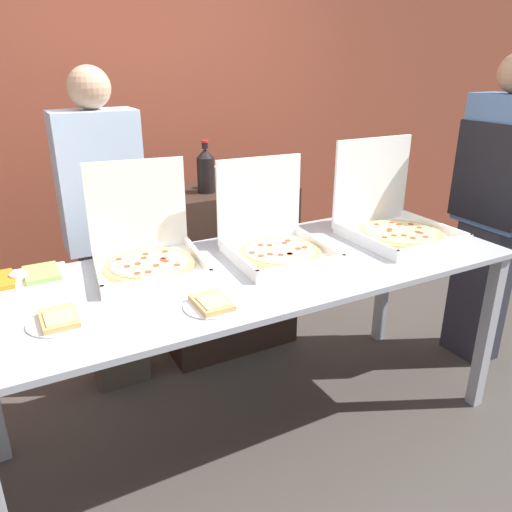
{
  "coord_description": "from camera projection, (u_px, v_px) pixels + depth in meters",
  "views": [
    {
      "loc": [
        -0.95,
        -1.77,
        1.72
      ],
      "look_at": [
        0.0,
        0.0,
        0.93
      ],
      "focal_mm": 35.0,
      "sensor_mm": 36.0,
      "label": 1
    }
  ],
  "objects": [
    {
      "name": "pizza_box_near_right",
      "position": [
        274.0,
        239.0,
        2.28
      ],
      "size": [
        0.45,
        0.47,
        0.42
      ],
      "rotation": [
        0.0,
        0.0,
        -0.07
      ],
      "color": "white",
      "rests_on": "buffet_table"
    },
    {
      "name": "buffet_table",
      "position": [
        256.0,
        287.0,
        2.21
      ],
      "size": [
        2.34,
        0.86,
        0.88
      ],
      "color": "#A8AAB2",
      "rests_on": "ground_plane"
    },
    {
      "name": "person_guest_cap",
      "position": [
        106.0,
        233.0,
        2.57
      ],
      "size": [
        0.4,
        0.22,
        1.7
      ],
      "rotation": [
        0.0,
        0.0,
        3.14
      ],
      "color": "#473D33",
      "rests_on": "ground_plane"
    },
    {
      "name": "paper_plate_front_left",
      "position": [
        59.0,
        319.0,
        1.71
      ],
      "size": [
        0.22,
        0.22,
        0.03
      ],
      "color": "white",
      "rests_on": "buffet_table"
    },
    {
      "name": "person_server_vest",
      "position": [
        495.0,
        199.0,
        2.79
      ],
      "size": [
        0.24,
        0.42,
        1.76
      ],
      "rotation": [
        0.0,
        0.0,
        1.57
      ],
      "color": "#2D2D38",
      "rests_on": "ground_plane"
    },
    {
      "name": "veggie_tray",
      "position": [
        20.0,
        281.0,
        1.98
      ],
      "size": [
        0.37,
        0.23,
        0.05
      ],
      "color": "white",
      "rests_on": "buffet_table"
    },
    {
      "name": "brick_wall_behind",
      "position": [
        137.0,
        110.0,
        3.37
      ],
      "size": [
        10.0,
        0.06,
        2.8
      ],
      "color": "brown",
      "rests_on": "ground_plane"
    },
    {
      "name": "paper_plate_front_right",
      "position": [
        212.0,
        304.0,
        1.82
      ],
      "size": [
        0.21,
        0.21,
        0.03
      ],
      "color": "white",
      "rests_on": "buffet_table"
    },
    {
      "name": "pizza_box_far_right",
      "position": [
        146.0,
        250.0,
        2.15
      ],
      "size": [
        0.49,
        0.51,
        0.44
      ],
      "rotation": [
        0.0,
        0.0,
        -0.13
      ],
      "color": "white",
      "rests_on": "buffet_table"
    },
    {
      "name": "soda_bottle",
      "position": [
        206.0,
        170.0,
        2.76
      ],
      "size": [
        0.1,
        0.1,
        0.29
      ],
      "color": "black",
      "rests_on": "sideboard_podium"
    },
    {
      "name": "soda_can_colored",
      "position": [
        251.0,
        179.0,
        2.84
      ],
      "size": [
        0.07,
        0.07,
        0.12
      ],
      "color": "#334CB2",
      "rests_on": "sideboard_podium"
    },
    {
      "name": "soda_can_silver",
      "position": [
        216.0,
        177.0,
        2.88
      ],
      "size": [
        0.07,
        0.07,
        0.12
      ],
      "color": "silver",
      "rests_on": "sideboard_podium"
    },
    {
      "name": "pizza_box_far_left",
      "position": [
        393.0,
        220.0,
        2.53
      ],
      "size": [
        0.48,
        0.5,
        0.47
      ],
      "rotation": [
        0.0,
        0.0,
        -0.01
      ],
      "color": "white",
      "rests_on": "buffet_table"
    },
    {
      "name": "sideboard_podium",
      "position": [
        226.0,
        268.0,
        3.09
      ],
      "size": [
        0.79,
        0.45,
        1.02
      ],
      "color": "black",
      "rests_on": "ground_plane"
    },
    {
      "name": "ground_plane",
      "position": [
        256.0,
        427.0,
        2.5
      ],
      "size": [
        16.0,
        16.0,
        0.0
      ],
      "primitive_type": "plane",
      "color": "#423D38"
    }
  ]
}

